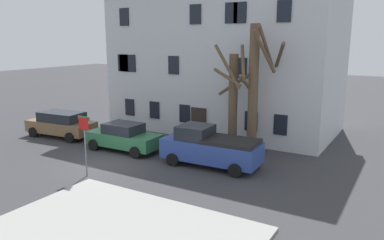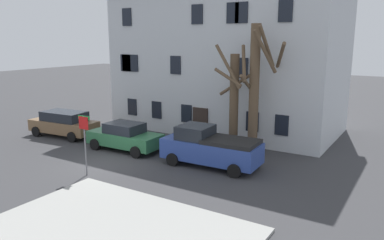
{
  "view_description": "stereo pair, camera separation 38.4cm",
  "coord_description": "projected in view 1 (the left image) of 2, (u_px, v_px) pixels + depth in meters",
  "views": [
    {
      "loc": [
        13.66,
        -14.0,
        6.52
      ],
      "look_at": [
        3.9,
        2.36,
        2.41
      ],
      "focal_mm": 35.39,
      "sensor_mm": 36.0,
      "label": 1
    },
    {
      "loc": [
        13.99,
        -13.8,
        6.52
      ],
      "look_at": [
        3.9,
        2.36,
        2.41
      ],
      "focal_mm": 35.39,
      "sensor_mm": 36.0,
      "label": 2
    }
  ],
  "objects": [
    {
      "name": "street_sign_pole",
      "position": [
        84.0,
        135.0,
        17.88
      ],
      "size": [
        0.76,
        0.07,
        2.95
      ],
      "color": "slate",
      "rests_on": "ground_plane"
    },
    {
      "name": "car_brown_wagon",
      "position": [
        61.0,
        124.0,
        25.47
      ],
      "size": [
        4.92,
        2.43,
        1.71
      ],
      "color": "brown",
      "rests_on": "ground_plane"
    },
    {
      "name": "sidewalk_slab",
      "position": [
        111.0,
        239.0,
        12.46
      ],
      "size": [
        9.1,
        6.94,
        0.12
      ],
      "primitive_type": "cube",
      "color": "#999993",
      "rests_on": "ground_plane"
    },
    {
      "name": "tree_bare_near",
      "position": [
        233.0,
        100.0,
        21.74
      ],
      "size": [
        2.43,
        2.42,
        6.22
      ],
      "color": "brown",
      "rests_on": "ground_plane"
    },
    {
      "name": "car_green_sedan",
      "position": [
        124.0,
        137.0,
        22.36
      ],
      "size": [
        4.6,
        2.13,
        1.65
      ],
      "color": "#2D6B42",
      "rests_on": "ground_plane"
    },
    {
      "name": "tree_bare_mid",
      "position": [
        255.0,
        86.0,
        20.95
      ],
      "size": [
        2.85,
        3.05,
        7.32
      ],
      "color": "brown",
      "rests_on": "ground_plane"
    },
    {
      "name": "ground_plane",
      "position": [
        106.0,
        165.0,
        19.97
      ],
      "size": [
        120.0,
        120.0,
        0.0
      ],
      "primitive_type": "plane",
      "color": "#38383A"
    },
    {
      "name": "building_main",
      "position": [
        225.0,
        52.0,
        27.29
      ],
      "size": [
        16.14,
        8.34,
        11.09
      ],
      "color": "silver",
      "rests_on": "ground_plane"
    },
    {
      "name": "pickup_truck_blue",
      "position": [
        210.0,
        147.0,
        19.62
      ],
      "size": [
        5.21,
        2.34,
        2.06
      ],
      "color": "#2D4799",
      "rests_on": "ground_plane"
    }
  ]
}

